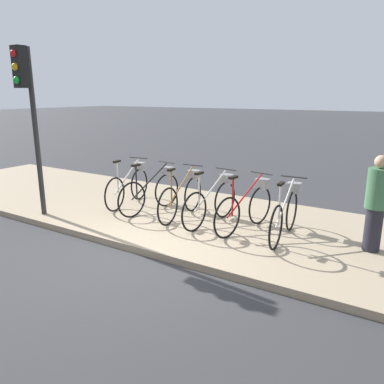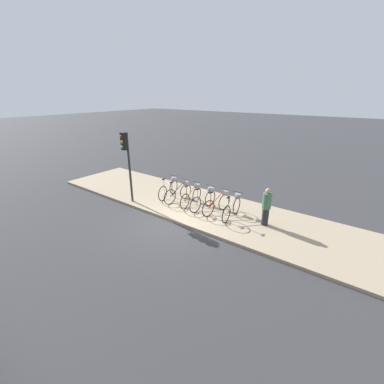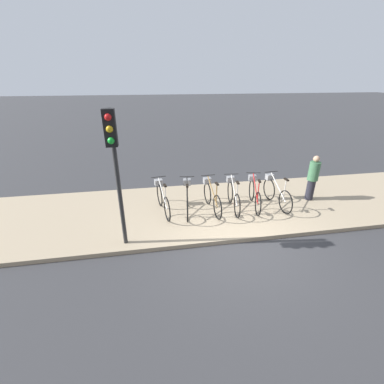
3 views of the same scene
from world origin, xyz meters
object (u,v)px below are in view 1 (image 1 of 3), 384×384
parked_bicycle_1 (153,190)px  pedestrian (376,202)px  parked_bicycle_5 (286,212)px  traffic_light (27,97)px  parked_bicycle_3 (213,200)px  parked_bicycle_0 (130,184)px  parked_bicycle_2 (183,194)px  parked_bicycle_4 (247,205)px

parked_bicycle_1 → pedestrian: bearing=2.0°
parked_bicycle_5 → traffic_light: bearing=-162.5°
parked_bicycle_3 → parked_bicycle_0: bearing=176.4°
parked_bicycle_0 → traffic_light: (-1.04, -1.62, 1.90)m
parked_bicycle_0 → parked_bicycle_5: size_ratio=0.99×
parked_bicycle_2 → parked_bicycle_5: (2.12, -0.03, 0.00)m
parked_bicycle_5 → pedestrian: (1.35, 0.18, 0.33)m
parked_bicycle_2 → parked_bicycle_4: bearing=-0.6°
parked_bicycle_5 → pedestrian: size_ratio=1.14×
parked_bicycle_0 → traffic_light: 2.71m
traffic_light → parked_bicycle_4: bearing=20.6°
parked_bicycle_1 → traffic_light: traffic_light is taller
parked_bicycle_5 → parked_bicycle_2: bearing=179.2°
parked_bicycle_3 → parked_bicycle_4: bearing=0.1°
parked_bicycle_1 → traffic_light: size_ratio=0.53×
parked_bicycle_5 → pedestrian: 1.40m
parked_bicycle_5 → parked_bicycle_0: bearing=177.6°
parked_bicycle_2 → parked_bicycle_3: bearing=-1.3°
parked_bicycle_2 → parked_bicycle_4: same height
parked_bicycle_4 → parked_bicycle_5: bearing=-1.3°
parked_bicycle_1 → parked_bicycle_2: 0.76m
parked_bicycle_0 → pedestrian: pedestrian is taller
parked_bicycle_4 → pedestrian: bearing=4.4°
parked_bicycle_2 → pedestrian: size_ratio=1.14×
parked_bicycle_0 → parked_bicycle_1: (0.75, -0.12, 0.00)m
parked_bicycle_0 → parked_bicycle_4: (2.92, -0.14, 0.00)m
parked_bicycle_1 → parked_bicycle_5: bearing=-0.6°
parked_bicycle_0 → parked_bicycle_1: bearing=-9.2°
parked_bicycle_2 → pedestrian: pedestrian is taller
parked_bicycle_3 → parked_bicycle_5: same height
parked_bicycle_2 → parked_bicycle_0: bearing=175.4°
parked_bicycle_3 → pedestrian: pedestrian is taller
parked_bicycle_0 → traffic_light: bearing=-122.7°
traffic_light → parked_bicycle_2: bearing=30.5°
pedestrian → parked_bicycle_2: bearing=-177.6°
parked_bicycle_1 → parked_bicycle_4: same height
parked_bicycle_2 → parked_bicycle_4: 1.40m
parked_bicycle_3 → traffic_light: size_ratio=0.53×
parked_bicycle_4 → parked_bicycle_1: bearing=179.7°
pedestrian → traffic_light: 6.44m
parked_bicycle_2 → traffic_light: 3.52m
parked_bicycle_4 → pedestrian: 2.10m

